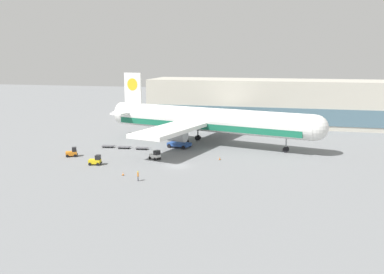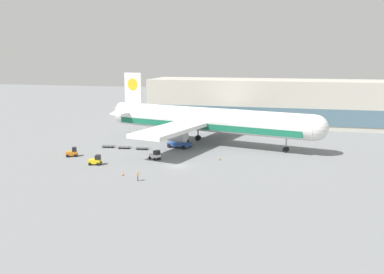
{
  "view_description": "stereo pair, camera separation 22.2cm",
  "coord_description": "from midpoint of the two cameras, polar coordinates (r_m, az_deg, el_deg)",
  "views": [
    {
      "loc": [
        22.4,
        -78.65,
        21.52
      ],
      "look_at": [
        0.32,
        10.04,
        4.0
      ],
      "focal_mm": 40.0,
      "sensor_mm": 36.0,
      "label": 1
    },
    {
      "loc": [
        22.61,
        -78.59,
        21.52
      ],
      "look_at": [
        0.32,
        10.04,
        4.0
      ],
      "focal_mm": 40.0,
      "sensor_mm": 36.0,
      "label": 2
    }
  ],
  "objects": [
    {
      "name": "baggage_tug_mid",
      "position": [
        90.0,
        -4.84,
        -2.45
      ],
      "size": [
        2.82,
        2.52,
        2.0
      ],
      "rotation": [
        0.0,
        0.0,
        -0.52
      ],
      "color": "silver",
      "rests_on": "ground_plane"
    },
    {
      "name": "baggage_dolly_third",
      "position": [
        99.86,
        -6.63,
        -1.44
      ],
      "size": [
        3.77,
        1.86,
        0.48
      ],
      "rotation": [
        0.0,
        0.0,
        0.13
      ],
      "color": "#56565B",
      "rests_on": "ground_plane"
    },
    {
      "name": "scissor_lift_loader",
      "position": [
        101.07,
        -1.63,
        -0.33
      ],
      "size": [
        5.77,
        4.41,
        5.0
      ],
      "rotation": [
        0.0,
        0.0,
        -0.24
      ],
      "color": "#284C99",
      "rests_on": "ground_plane"
    },
    {
      "name": "ground_plane",
      "position": [
        84.56,
        -1.8,
        -3.9
      ],
      "size": [
        400.0,
        400.0,
        0.0
      ],
      "primitive_type": "plane",
      "color": "slate"
    },
    {
      "name": "airplane_main",
      "position": [
        104.71,
        1.71,
        2.23
      ],
      "size": [
        57.09,
        48.52,
        17.0
      ],
      "rotation": [
        0.0,
        0.0,
        -0.24
      ],
      "color": "white",
      "rests_on": "ground_plane"
    },
    {
      "name": "baggage_tug_foreground",
      "position": [
        95.83,
        -15.62,
        -2.0
      ],
      "size": [
        2.81,
        2.47,
        2.0
      ],
      "rotation": [
        0.0,
        0.0,
        0.47
      ],
      "color": "orange",
      "rests_on": "ground_plane"
    },
    {
      "name": "traffic_cone_far",
      "position": [
        79.03,
        -9.12,
        -4.85
      ],
      "size": [
        0.4,
        0.4,
        0.65
      ],
      "color": "black",
      "rests_on": "ground_plane"
    },
    {
      "name": "baggage_tug_far",
      "position": [
        87.43,
        -12.65,
        -3.07
      ],
      "size": [
        2.64,
        1.97,
        2.0
      ],
      "rotation": [
        0.0,
        0.0,
        0.16
      ],
      "color": "yellow",
      "rests_on": "ground_plane"
    },
    {
      "name": "terminal_building",
      "position": [
        137.22,
        13.33,
        4.48
      ],
      "size": [
        90.0,
        18.2,
        14.0
      ],
      "color": "#BCB7A8",
      "rests_on": "ground_plane"
    },
    {
      "name": "baggage_dolly_second",
      "position": [
        101.41,
        -8.98,
        -1.31
      ],
      "size": [
        3.77,
        1.86,
        0.48
      ],
      "rotation": [
        0.0,
        0.0,
        0.13
      ],
      "color": "#56565B",
      "rests_on": "ground_plane"
    },
    {
      "name": "baggage_dolly_lead",
      "position": [
        103.22,
        -11.06,
        -1.17
      ],
      "size": [
        3.77,
        1.86,
        0.48
      ],
      "rotation": [
        0.0,
        0.0,
        0.13
      ],
      "color": "#56565B",
      "rests_on": "ground_plane"
    },
    {
      "name": "ground_crew_near",
      "position": [
        75.06,
        -7.17,
        -5.07
      ],
      "size": [
        0.34,
        0.53,
        1.77
      ],
      "rotation": [
        0.0,
        0.0,
        5.11
      ],
      "color": "black",
      "rests_on": "ground_plane"
    },
    {
      "name": "traffic_cone_near",
      "position": [
        89.52,
        3.79,
        -2.87
      ],
      "size": [
        0.4,
        0.4,
        0.67
      ],
      "color": "black",
      "rests_on": "ground_plane"
    }
  ]
}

